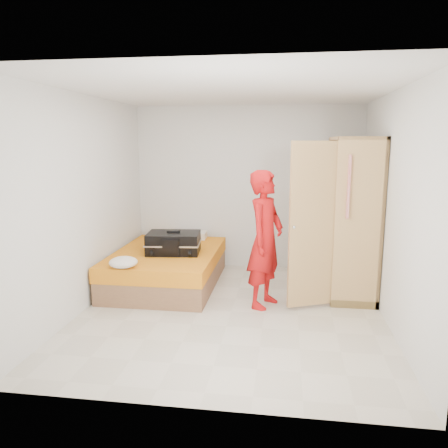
# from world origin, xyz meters

# --- Properties ---
(room) EXTENTS (4.00, 4.02, 2.60)m
(room) POSITION_xyz_m (0.00, 0.00, 1.30)
(room) COLOR beige
(room) RESTS_ON ground
(bed) EXTENTS (1.42, 2.02, 0.50)m
(bed) POSITION_xyz_m (-1.05, 0.90, 0.25)
(bed) COLOR #906441
(bed) RESTS_ON ground
(wardrobe) EXTENTS (1.13, 1.42, 2.10)m
(wardrobe) POSITION_xyz_m (1.45, 0.84, 1.00)
(wardrobe) COLOR tan
(wardrobe) RESTS_ON ground
(person) EXTENTS (0.61, 0.73, 1.70)m
(person) POSITION_xyz_m (0.38, 0.27, 0.85)
(person) COLOR red
(person) RESTS_ON ground
(suitcase) EXTENTS (0.79, 0.62, 0.32)m
(suitcase) POSITION_xyz_m (-0.92, 0.80, 0.64)
(suitcase) COLOR black
(suitcase) RESTS_ON bed
(round_cushion) EXTENTS (0.35, 0.35, 0.13)m
(round_cushion) POSITION_xyz_m (-1.36, 0.00, 0.57)
(round_cushion) COLOR white
(round_cushion) RESTS_ON bed
(pillow) EXTENTS (0.60, 0.32, 0.11)m
(pillow) POSITION_xyz_m (-0.93, 1.75, 0.55)
(pillow) COLOR white
(pillow) RESTS_ON bed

